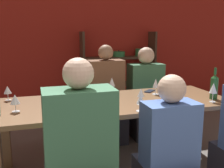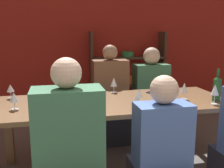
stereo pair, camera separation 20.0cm
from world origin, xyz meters
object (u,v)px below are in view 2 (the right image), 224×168
object	(u,v)px
wine_bottle_green	(217,88)
wine_glass_white_b	(215,90)
shelf_unit	(129,81)
person_near_a	(161,168)
wine_glass_empty_a	(61,95)
wine_glass_white_d	(14,98)
wine_glass_red_a	(184,88)
wine_glass_red_c	(157,84)
mixing_bowl	(73,95)
wine_glass_red_b	(136,100)
dining_table	(114,109)
wine_glass_white_c	(139,94)
person_far_a	(150,104)
cell_phone	(152,92)
wine_glass_empty_b	(10,88)
person_far_b	(110,106)
wine_glass_white_a	(114,82)

from	to	relation	value
wine_bottle_green	wine_glass_white_b	distance (m)	0.13
shelf_unit	person_near_a	xyz separation A→B (m)	(-0.53, -2.72, -0.15)
wine_glass_empty_a	wine_glass_white_d	xyz separation A→B (m)	(-0.39, 0.06, -0.02)
wine_bottle_green	wine_glass_red_a	distance (m)	0.31
wine_glass_red_c	person_near_a	distance (m)	1.04
mixing_bowl	wine_glass_red_b	distance (m)	0.69
mixing_bowl	wine_glass_white_b	bearing A→B (deg)	-17.29
dining_table	wine_glass_white_c	size ratio (longest dim) A/B	14.61
dining_table	mixing_bowl	world-z (taller)	mixing_bowl
wine_glass_white_b	person_far_a	size ratio (longest dim) A/B	0.16
wine_glass_empty_a	wine_glass_white_c	world-z (taller)	wine_glass_empty_a
wine_glass_red_c	wine_glass_white_b	xyz separation A→B (m)	(0.39, -0.44, 0.01)
wine_glass_red_c	person_far_a	xyz separation A→B (m)	(0.19, 0.68, -0.41)
cell_phone	wine_glass_empty_a	bearing A→B (deg)	-156.88
shelf_unit	wine_glass_empty_a	distance (m)	2.47
wine_glass_empty_b	wine_bottle_green	bearing A→B (deg)	-15.22
wine_glass_red_a	shelf_unit	bearing A→B (deg)	89.40
wine_glass_red_b	wine_glass_white_c	distance (m)	0.21
dining_table	person_near_a	size ratio (longest dim) A/B	2.07
mixing_bowl	wine_glass_red_a	bearing A→B (deg)	-9.21
wine_glass_white_d	cell_phone	xyz separation A→B (m)	(1.41, 0.37, -0.10)
wine_glass_red_b	person_far_b	xyz separation A→B (m)	(0.02, 1.18, -0.39)
wine_glass_empty_a	wine_bottle_green	bearing A→B (deg)	-2.20
wine_glass_white_a	wine_glass_empty_b	bearing A→B (deg)	-177.89
wine_glass_red_a	person_near_a	xyz separation A→B (m)	(-0.51, -0.66, -0.44)
mixing_bowl	person_near_a	distance (m)	1.09
wine_glass_empty_a	person_far_b	size ratio (longest dim) A/B	0.14
person_far_b	wine_glass_white_a	bearing A→B (deg)	83.65
wine_glass_white_c	person_near_a	bearing A→B (deg)	-90.17
shelf_unit	wine_glass_white_c	xyz separation A→B (m)	(-0.53, -2.16, 0.29)
wine_glass_empty_b	wine_glass_white_d	distance (m)	0.43
mixing_bowl	wine_glass_white_c	distance (m)	0.65
wine_glass_red_a	wine_glass_white_a	world-z (taller)	same
person_near_a	wine_glass_empty_b	bearing A→B (deg)	137.88
wine_glass_white_b	person_far_b	xyz separation A→B (m)	(-0.76, 1.10, -0.41)
wine_glass_white_a	wine_glass_white_c	distance (m)	0.57
person_near_a	person_far_b	bearing A→B (deg)	92.30
wine_glass_empty_a	wine_glass_empty_b	world-z (taller)	wine_glass_empty_a
wine_glass_red_c	mixing_bowl	bearing A→B (deg)	-177.05
wine_glass_red_a	wine_glass_red_b	xyz separation A→B (m)	(-0.59, -0.30, -0.01)
wine_glass_white_a	wine_glass_white_c	xyz separation A→B (m)	(0.11, -0.56, -0.01)
wine_bottle_green	person_far_b	world-z (taller)	person_far_b
wine_glass_red_a	wine_glass_white_b	distance (m)	0.29
wine_glass_red_a	wine_glass_empty_b	size ratio (longest dim) A/B	1.16
person_far_a	person_far_b	distance (m)	0.56
shelf_unit	wine_glass_white_c	world-z (taller)	shelf_unit
shelf_unit	wine_glass_red_a	world-z (taller)	shelf_unit
wine_glass_white_b	cell_phone	bearing A→B (deg)	123.66
wine_glass_white_c	cell_phone	xyz separation A→B (m)	(0.31, 0.47, -0.10)
dining_table	person_near_a	world-z (taller)	person_near_a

